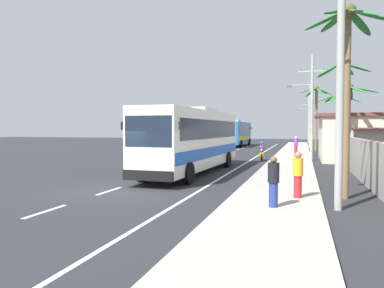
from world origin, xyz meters
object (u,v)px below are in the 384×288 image
(palm_second, at_px, (347,53))
(palm_third, at_px, (316,104))
(coach_bus_far_lane, at_px, (237,133))
(palm_nearest, at_px, (349,105))
(utility_pole_nearest, at_px, (339,45))
(palm_fourth, at_px, (340,89))
(utility_pole_distant, at_px, (308,118))
(coach_bus_foreground, at_px, (194,138))
(pedestrian_near_kerb, at_px, (298,174))
(pedestrian_midwalk, at_px, (273,181))
(utility_pole_mid, at_px, (311,105))
(pedestrian_far_walk, at_px, (296,145))
(utility_pole_far, at_px, (310,115))
(palm_farthest, at_px, (338,108))
(motorcycle_beside_bus, at_px, (262,153))

(palm_second, height_order, palm_third, palm_third)
(coach_bus_far_lane, xyz_separation_m, palm_nearest, (12.44, -26.35, 2.27))
(utility_pole_nearest, xyz_separation_m, palm_fourth, (1.02, 10.78, -0.33))
(palm_second, bearing_deg, utility_pole_distant, 90.74)
(coach_bus_foreground, xyz_separation_m, pedestrian_near_kerb, (6.00, -7.12, -1.03))
(utility_pole_distant, distance_m, palm_second, 54.98)
(coach_bus_foreground, xyz_separation_m, pedestrian_midwalk, (5.29, -8.94, -1.06))
(utility_pole_mid, bearing_deg, palm_second, -86.84)
(pedestrian_far_walk, relative_size, utility_pole_far, 0.21)
(pedestrian_near_kerb, distance_m, utility_pole_distant, 56.12)
(utility_pole_mid, xyz_separation_m, palm_nearest, (2.44, -4.06, -0.31))
(palm_fourth, bearing_deg, utility_pole_mid, 100.20)
(pedestrian_far_walk, distance_m, utility_pole_far, 15.64)
(palm_second, bearing_deg, utility_pole_far, 91.14)
(utility_pole_distant, bearing_deg, palm_nearest, -86.99)
(pedestrian_near_kerb, bearing_deg, utility_pole_mid, -168.48)
(utility_pole_distant, xyz_separation_m, palm_third, (0.56, -25.68, 0.95))
(pedestrian_far_walk, bearing_deg, utility_pole_far, 174.08)
(coach_bus_far_lane, xyz_separation_m, palm_fourth, (11.49, -30.52, 2.93))
(coach_bus_far_lane, relative_size, palm_farthest, 2.14)
(pedestrian_far_walk, height_order, palm_farthest, palm_farthest)
(motorcycle_beside_bus, distance_m, utility_pole_far, 21.10)
(pedestrian_far_walk, bearing_deg, palm_farthest, 30.78)
(pedestrian_near_kerb, bearing_deg, utility_pole_nearest, 62.63)
(pedestrian_midwalk, bearing_deg, palm_nearest, -61.51)
(coach_bus_foreground, height_order, pedestrian_midwalk, coach_bus_foreground)
(palm_farthest, bearing_deg, utility_pole_mid, 143.97)
(palm_third, height_order, palm_fourth, palm_third)
(utility_pole_mid, height_order, palm_farthest, utility_pole_mid)
(coach_bus_foreground, height_order, coach_bus_far_lane, coach_bus_foreground)
(pedestrian_near_kerb, distance_m, palm_third, 30.68)
(utility_pole_mid, height_order, utility_pole_far, utility_pole_mid)
(motorcycle_beside_bus, xyz_separation_m, pedestrian_near_kerb, (3.05, -16.61, 0.36))
(utility_pole_far, bearing_deg, pedestrian_midwalk, -92.46)
(pedestrian_midwalk, xyz_separation_m, palm_third, (2.23, 32.15, 4.44))
(coach_bus_foreground, relative_size, coach_bus_far_lane, 1.06)
(palm_third, bearing_deg, utility_pole_far, 94.84)
(utility_pole_nearest, relative_size, palm_second, 1.38)
(coach_bus_foreground, bearing_deg, palm_farthest, 47.28)
(motorcycle_beside_bus, distance_m, pedestrian_near_kerb, 16.89)
(coach_bus_foreground, relative_size, pedestrian_near_kerb, 7.60)
(utility_pole_distant, relative_size, palm_fourth, 1.24)
(coach_bus_foreground, bearing_deg, palm_nearest, 36.46)
(motorcycle_beside_bus, height_order, palm_second, palm_second)
(motorcycle_beside_bus, distance_m, palm_fourth, 9.67)
(palm_nearest, xyz_separation_m, palm_third, (-1.65, 16.43, 1.16))
(pedestrian_near_kerb, height_order, pedestrian_far_walk, pedestrian_far_walk)
(utility_pole_nearest, relative_size, utility_pole_distant, 1.18)
(coach_bus_foreground, relative_size, palm_fourth, 1.87)
(palm_third, xyz_separation_m, palm_farthest, (1.17, -13.79, -1.21))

